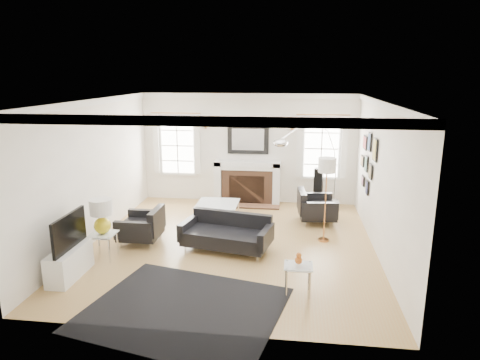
# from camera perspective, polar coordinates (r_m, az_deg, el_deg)

# --- Properties ---
(floor) EXTENTS (6.00, 6.00, 0.00)m
(floor) POSITION_cam_1_polar(r_m,az_deg,el_deg) (8.52, -1.12, -8.58)
(floor) COLOR #AA7D47
(floor) RESTS_ON ground
(back_wall) EXTENTS (5.50, 0.04, 2.80)m
(back_wall) POSITION_cam_1_polar(r_m,az_deg,el_deg) (11.01, 1.10, 4.20)
(back_wall) COLOR white
(back_wall) RESTS_ON floor
(front_wall) EXTENTS (5.50, 0.04, 2.80)m
(front_wall) POSITION_cam_1_polar(r_m,az_deg,el_deg) (5.27, -5.92, -6.89)
(front_wall) COLOR white
(front_wall) RESTS_ON floor
(left_wall) EXTENTS (0.04, 6.00, 2.80)m
(left_wall) POSITION_cam_1_polar(r_m,az_deg,el_deg) (8.91, -18.95, 1.09)
(left_wall) COLOR white
(left_wall) RESTS_ON floor
(right_wall) EXTENTS (0.04, 6.00, 2.80)m
(right_wall) POSITION_cam_1_polar(r_m,az_deg,el_deg) (8.17, 18.30, 0.03)
(right_wall) COLOR white
(right_wall) RESTS_ON floor
(ceiling) EXTENTS (5.50, 6.00, 0.02)m
(ceiling) POSITION_cam_1_polar(r_m,az_deg,el_deg) (7.89, -1.21, 10.56)
(ceiling) COLOR white
(ceiling) RESTS_ON back_wall
(crown_molding) EXTENTS (5.50, 6.00, 0.12)m
(crown_molding) POSITION_cam_1_polar(r_m,az_deg,el_deg) (7.89, -1.21, 10.13)
(crown_molding) COLOR white
(crown_molding) RESTS_ON back_wall
(fireplace) EXTENTS (1.70, 0.69, 1.11)m
(fireplace) POSITION_cam_1_polar(r_m,az_deg,el_deg) (10.98, 0.97, -0.40)
(fireplace) COLOR white
(fireplace) RESTS_ON floor
(mantel_mirror) EXTENTS (1.05, 0.07, 0.75)m
(mantel_mirror) POSITION_cam_1_polar(r_m,az_deg,el_deg) (10.92, 1.08, 5.45)
(mantel_mirror) COLOR black
(mantel_mirror) RESTS_ON back_wall
(window_left) EXTENTS (1.24, 0.15, 1.62)m
(window_left) POSITION_cam_1_polar(r_m,az_deg,el_deg) (11.29, -8.33, 4.60)
(window_left) COLOR white
(window_left) RESTS_ON back_wall
(window_right) EXTENTS (1.24, 0.15, 1.62)m
(window_right) POSITION_cam_1_polar(r_m,az_deg,el_deg) (10.91, 10.81, 4.18)
(window_right) COLOR white
(window_right) RESTS_ON back_wall
(gallery_wall) EXTENTS (0.04, 1.73, 1.29)m
(gallery_wall) POSITION_cam_1_polar(r_m,az_deg,el_deg) (9.38, 16.71, 2.72)
(gallery_wall) COLOR black
(gallery_wall) RESTS_ON right_wall
(tv_unit) EXTENTS (0.35, 1.00, 1.09)m
(tv_unit) POSITION_cam_1_polar(r_m,az_deg,el_deg) (7.66, -21.78, -9.68)
(tv_unit) COLOR white
(tv_unit) RESTS_ON floor
(area_rug) EXTENTS (3.10, 2.77, 0.01)m
(area_rug) POSITION_cam_1_polar(r_m,az_deg,el_deg) (6.42, -7.48, -16.70)
(area_rug) COLOR black
(area_rug) RESTS_ON floor
(sofa) EXTENTS (1.81, 1.10, 0.55)m
(sofa) POSITION_cam_1_polar(r_m,az_deg,el_deg) (8.21, -1.72, -7.22)
(sofa) COLOR black
(sofa) RESTS_ON floor
(armchair_left) EXTENTS (0.79, 0.87, 0.59)m
(armchair_left) POSITION_cam_1_polar(r_m,az_deg,el_deg) (8.72, -12.77, -6.11)
(armchair_left) COLOR black
(armchair_left) RESTS_ON floor
(armchair_right) EXTENTS (0.89, 0.97, 0.61)m
(armchair_right) POSITION_cam_1_polar(r_m,az_deg,el_deg) (9.79, 9.90, -3.65)
(armchair_right) COLOR black
(armchair_right) RESTS_ON floor
(coffee_table) EXTENTS (0.93, 0.93, 0.41)m
(coffee_table) POSITION_cam_1_polar(r_m,az_deg,el_deg) (9.75, -3.02, -3.28)
(coffee_table) COLOR silver
(coffee_table) RESTS_ON floor
(side_table_left) EXTENTS (0.44, 0.44, 0.48)m
(side_table_left) POSITION_cam_1_polar(r_m,az_deg,el_deg) (8.16, -17.73, -7.46)
(side_table_left) COLOR silver
(side_table_left) RESTS_ON floor
(nesting_table) EXTENTS (0.43, 0.36, 0.47)m
(nesting_table) POSITION_cam_1_polar(r_m,az_deg,el_deg) (6.66, 7.76, -12.04)
(nesting_table) COLOR silver
(nesting_table) RESTS_ON floor
(gourd_lamp) EXTENTS (0.40, 0.40, 0.64)m
(gourd_lamp) POSITION_cam_1_polar(r_m,az_deg,el_deg) (8.00, -17.98, -4.33)
(gourd_lamp) COLOR yellow
(gourd_lamp) RESTS_ON side_table_left
(orange_vase) EXTENTS (0.11, 0.11, 0.18)m
(orange_vase) POSITION_cam_1_polar(r_m,az_deg,el_deg) (6.57, 7.82, -10.39)
(orange_vase) COLOR #B95617
(orange_vase) RESTS_ON nesting_table
(arc_floor_lamp) EXTENTS (1.61, 1.49, 2.28)m
(arc_floor_lamp) POSITION_cam_1_polar(r_m,az_deg,el_deg) (10.08, 9.25, 2.13)
(arc_floor_lamp) COLOR silver
(arc_floor_lamp) RESTS_ON floor
(stick_floor_lamp) EXTENTS (0.34, 0.34, 1.70)m
(stick_floor_lamp) POSITION_cam_1_polar(r_m,az_deg,el_deg) (8.44, 11.52, 1.38)
(stick_floor_lamp) COLOR #BF7C42
(stick_floor_lamp) RESTS_ON floor
(speaker_tower) EXTENTS (0.25, 0.25, 1.03)m
(speaker_tower) POSITION_cam_1_polar(r_m,az_deg,el_deg) (10.70, 10.38, -1.17)
(speaker_tower) COLOR black
(speaker_tower) RESTS_ON floor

